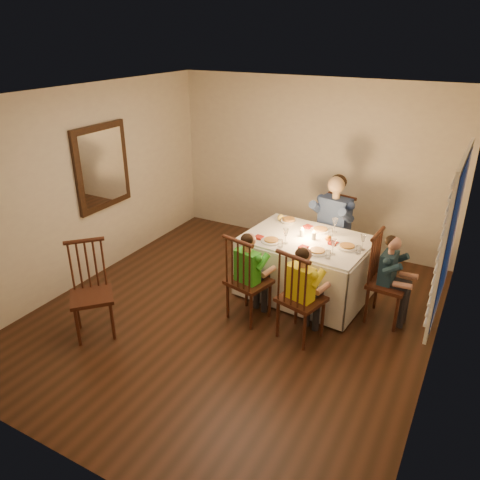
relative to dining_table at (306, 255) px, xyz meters
The scene contains 26 objects.
ground 1.20m from the dining_table, 123.20° to the right, with size 5.00×5.00×0.00m, color black.
wall_left 3.05m from the dining_table, 162.71° to the right, with size 0.02×5.00×2.60m, color #BDB2A1.
wall_right 2.02m from the dining_table, 27.70° to the right, with size 0.02×5.00×2.60m, color #BDB2A1.
wall_back 1.86m from the dining_table, 109.54° to the left, with size 4.50×0.02×2.60m, color #BDB2A1.
ceiling 2.28m from the dining_table, 123.20° to the right, with size 5.00×5.00×0.00m, color white.
dining_table is the anchor object (origin of this frame).
chair_adult 1.00m from the dining_table, 85.13° to the left, with size 0.46×0.43×1.11m, color black, non-canonical shape.
chair_near_left 1.09m from the dining_table, 115.47° to the right, with size 0.46×0.43×1.11m, color black, non-canonical shape.
chair_near_right 1.11m from the dining_table, 71.80° to the right, with size 0.46×0.43×1.11m, color black, non-canonical shape.
chair_end 1.22m from the dining_table, ahead, with size 0.46×0.43×1.11m, color black, non-canonical shape.
chair_extra 2.72m from the dining_table, 132.00° to the right, with size 0.46×0.44×1.12m, color black, non-canonical shape.
adult 1.00m from the dining_table, 85.13° to the left, with size 0.56×0.51×1.43m, color navy, non-canonical shape.
child_green 1.09m from the dining_table, 115.47° to the right, with size 0.38×0.35×1.12m, color green, non-canonical shape.
child_yellow 1.11m from the dining_table, 71.80° to the right, with size 0.39×0.36×1.13m, color yellow, non-canonical shape.
child_teal 1.22m from the dining_table, ahead, with size 0.37×0.34×1.10m, color #182F3E, non-canonical shape.
setting_adult 0.39m from the dining_table, 78.16° to the left, with size 0.26×0.26×0.02m, color white.
setting_green 0.53m from the dining_table, 138.20° to the right, with size 0.26×0.26×0.02m, color white.
setting_yellow 0.48m from the dining_table, 53.00° to the right, with size 0.26×0.26×0.02m, color white.
setting_teal 0.58m from the dining_table, ahead, with size 0.26×0.26×0.02m, color white.
candle_left 0.29m from the dining_table, behind, with size 0.06×0.06×0.10m, color silver.
candle_right 0.30m from the dining_table, ahead, with size 0.06×0.06×0.10m, color silver.
squash 0.71m from the dining_table, 145.27° to the left, with size 0.09×0.09×0.09m, color gold.
orange_fruit 0.38m from the dining_table, ahead, with size 0.08×0.08×0.08m, color orange.
serving_bowl 0.59m from the dining_table, 139.63° to the left, with size 0.21×0.21×0.05m, color white.
wall_mirror 3.00m from the dining_table, 168.28° to the right, with size 0.06×0.95×1.15m.
window_blinds 2.03m from the dining_table, 25.54° to the right, with size 0.07×1.34×1.54m.
Camera 1 is at (2.40, -4.24, 3.23)m, focal length 35.00 mm.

